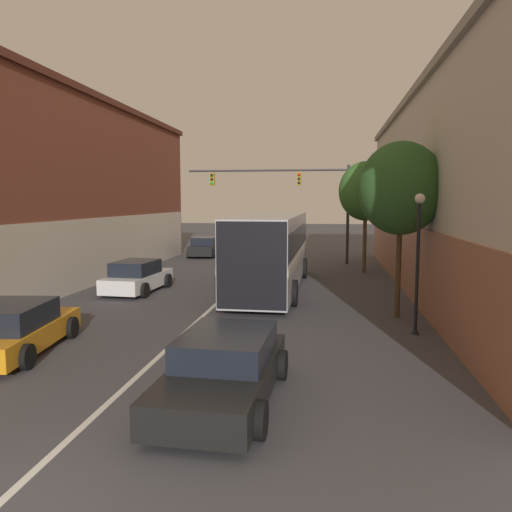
{
  "coord_description": "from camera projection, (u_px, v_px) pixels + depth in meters",
  "views": [
    {
      "loc": [
        4.15,
        -4.92,
        3.9
      ],
      "look_at": [
        1.31,
        14.8,
        1.68
      ],
      "focal_mm": 35.0,
      "sensor_mm": 36.0,
      "label": 1
    }
  ],
  "objects": [
    {
      "name": "parked_car_left_far",
      "position": [
        137.0,
        277.0,
        21.34
      ],
      "size": [
        2.1,
        4.13,
        1.36
      ],
      "rotation": [
        0.0,
        0.0,
        1.51
      ],
      "color": "silver",
      "rests_on": "ground_plane"
    },
    {
      "name": "bus",
      "position": [
        271.0,
        248.0,
        21.84
      ],
      "size": [
        2.83,
        11.15,
        3.28
      ],
      "rotation": [
        0.0,
        0.0,
        1.56
      ],
      "color": "#B7B7BC",
      "rests_on": "ground_plane"
    },
    {
      "name": "street_tree_far",
      "position": [
        366.0,
        191.0,
        26.82
      ],
      "size": [
        2.89,
        2.6,
        6.0
      ],
      "color": "brown",
      "rests_on": "ground_plane"
    },
    {
      "name": "parked_car_left_near",
      "position": [
        205.0,
        247.0,
        35.18
      ],
      "size": [
        2.16,
        4.22,
        1.37
      ],
      "rotation": [
        0.0,
        0.0,
        1.64
      ],
      "color": "black",
      "rests_on": "ground_plane"
    },
    {
      "name": "traffic_signal_gantry",
      "position": [
        296.0,
        191.0,
        30.86
      ],
      "size": [
        10.09,
        0.36,
        6.07
      ],
      "color": "#333338",
      "rests_on": "ground_plane"
    },
    {
      "name": "street_lamp",
      "position": [
        418.0,
        258.0,
        14.37
      ],
      "size": [
        0.29,
        0.29,
        4.1
      ],
      "color": "black",
      "rests_on": "ground_plane"
    },
    {
      "name": "street_tree_near",
      "position": [
        401.0,
        189.0,
        16.3
      ],
      "size": [
        2.78,
        2.5,
        5.82
      ],
      "color": "#4C3823",
      "rests_on": "ground_plane"
    },
    {
      "name": "hatchback_foreground",
      "position": [
        225.0,
        369.0,
        9.72
      ],
      "size": [
        2.24,
        4.57,
        1.31
      ],
      "rotation": [
        0.0,
        0.0,
        1.53
      ],
      "color": "black",
      "rests_on": "ground_plane"
    },
    {
      "name": "lane_center_line",
      "position": [
        226.0,
        295.0,
        20.74
      ],
      "size": [
        0.14,
        42.24,
        0.01
      ],
      "color": "silver",
      "rests_on": "ground_plane"
    },
    {
      "name": "parked_car_left_mid",
      "position": [
        12.0,
        329.0,
        12.77
      ],
      "size": [
        2.51,
        4.51,
        1.3
      ],
      "rotation": [
        0.0,
        0.0,
        1.69
      ],
      "color": "orange",
      "rests_on": "ground_plane"
    }
  ]
}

